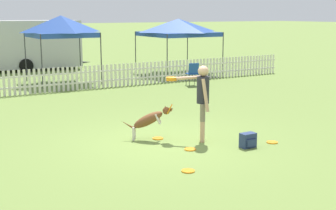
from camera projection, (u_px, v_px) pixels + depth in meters
ground_plane at (167, 142)px, 10.62m from camera, size 240.00×240.00×0.00m
handler_person at (201, 94)px, 10.53m from camera, size 0.77×1.06×1.73m
leaping_dog at (150, 119)px, 10.73m from camera, size 1.08×0.83×0.85m
frisbee_near_handler at (158, 138)px, 10.90m from camera, size 0.25×0.25×0.02m
frisbee_near_dog at (272, 142)px, 10.57m from camera, size 0.25×0.25×0.02m
frisbee_midfield at (190, 149)px, 10.03m from camera, size 0.25×0.25×0.02m
frisbee_far_scatter at (188, 171)px, 8.65m from camera, size 0.25×0.25×0.02m
backpack_on_grass at (248, 140)px, 10.18m from camera, size 0.34×0.24×0.32m
picket_fence at (56, 80)px, 17.30m from camera, size 21.76×0.04×0.91m
folding_chair_blue_left at (193, 72)px, 18.76m from camera, size 0.51×0.53×0.92m
canopy_tent_main at (61, 26)px, 19.24m from camera, size 2.49×2.49×2.79m
canopy_tent_secondary at (178, 27)px, 22.25m from camera, size 3.09×3.09×2.62m
equipment_trailer at (32, 44)px, 23.97m from camera, size 5.45×2.50×2.51m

